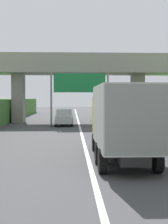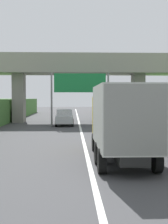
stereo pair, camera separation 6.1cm
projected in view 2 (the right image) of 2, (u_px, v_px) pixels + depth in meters
The scene contains 7 objects.
lane_centre_stripe at pixel (80, 128), 29.25m from camera, with size 0.20×101.03×0.01m, color white.
overpass_bridge at pixel (79, 72), 36.58m from camera, with size 40.00×4.80×7.96m.
overhead_highway_sign at pixel (80, 87), 30.84m from camera, with size 5.88×0.18×5.46m.
truck_yellow at pixel (120, 119), 14.02m from camera, with size 2.44×7.30×3.44m.
truck_green at pixel (113, 105), 42.60m from camera, with size 2.44×7.30×3.44m.
truck_orange at pixel (103, 103), 60.73m from camera, with size 2.44×7.30×3.44m.
car_silver at pixel (65, 117), 32.06m from camera, with size 1.86×4.10×1.72m.
Camera 2 is at (-0.71, 1.38, 2.90)m, focal length 49.25 mm.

